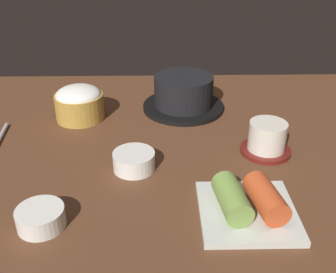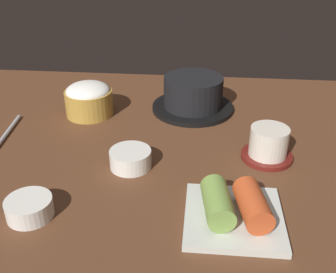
{
  "view_description": "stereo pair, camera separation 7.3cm",
  "coord_description": "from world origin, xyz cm",
  "px_view_note": "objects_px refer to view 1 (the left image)",
  "views": [
    {
      "loc": [
        0.72,
        -66.33,
        40.55
      ],
      "look_at": [
        2.0,
        -2.0,
        5.0
      ],
      "focal_mm": 43.04,
      "sensor_mm": 36.0,
      "label": 1
    },
    {
      "loc": [
        8.06,
        -66.06,
        40.55
      ],
      "look_at": [
        2.0,
        -2.0,
        5.0
      ],
      "focal_mm": 43.04,
      "sensor_mm": 36.0,
      "label": 2
    }
  ],
  "objects_px": {
    "side_bowl_near": "(41,217)",
    "stone_pot": "(184,93)",
    "rice_bowl": "(79,102)",
    "kimchi_plate": "(248,204)",
    "tea_cup_with_saucer": "(267,139)",
    "banchan_cup_center": "(134,160)"
  },
  "relations": [
    {
      "from": "stone_pot",
      "to": "banchan_cup_center",
      "type": "xyz_separation_m",
      "value": [
        -0.1,
        -0.24,
        -0.02
      ]
    },
    {
      "from": "stone_pot",
      "to": "rice_bowl",
      "type": "height_order",
      "value": "stone_pot"
    },
    {
      "from": "rice_bowl",
      "to": "side_bowl_near",
      "type": "height_order",
      "value": "rice_bowl"
    },
    {
      "from": "stone_pot",
      "to": "kimchi_plate",
      "type": "height_order",
      "value": "stone_pot"
    },
    {
      "from": "tea_cup_with_saucer",
      "to": "kimchi_plate",
      "type": "relative_size",
      "value": 0.66
    },
    {
      "from": "banchan_cup_center",
      "to": "kimchi_plate",
      "type": "distance_m",
      "value": 0.21
    },
    {
      "from": "rice_bowl",
      "to": "banchan_cup_center",
      "type": "height_order",
      "value": "rice_bowl"
    },
    {
      "from": "rice_bowl",
      "to": "stone_pot",
      "type": "bearing_deg",
      "value": 11.23
    },
    {
      "from": "stone_pot",
      "to": "kimchi_plate",
      "type": "relative_size",
      "value": 1.3
    },
    {
      "from": "banchan_cup_center",
      "to": "side_bowl_near",
      "type": "distance_m",
      "value": 0.19
    },
    {
      "from": "stone_pot",
      "to": "tea_cup_with_saucer",
      "type": "bearing_deg",
      "value": -53.86
    },
    {
      "from": "stone_pot",
      "to": "banchan_cup_center",
      "type": "relative_size",
      "value": 2.5
    },
    {
      "from": "tea_cup_with_saucer",
      "to": "kimchi_plate",
      "type": "height_order",
      "value": "tea_cup_with_saucer"
    },
    {
      "from": "tea_cup_with_saucer",
      "to": "side_bowl_near",
      "type": "bearing_deg",
      "value": -151.83
    },
    {
      "from": "banchan_cup_center",
      "to": "rice_bowl",
      "type": "bearing_deg",
      "value": 122.25
    },
    {
      "from": "tea_cup_with_saucer",
      "to": "banchan_cup_center",
      "type": "bearing_deg",
      "value": -168.11
    },
    {
      "from": "side_bowl_near",
      "to": "stone_pot",
      "type": "bearing_deg",
      "value": 60.39
    },
    {
      "from": "rice_bowl",
      "to": "side_bowl_near",
      "type": "relative_size",
      "value": 1.51
    },
    {
      "from": "stone_pot",
      "to": "kimchi_plate",
      "type": "distance_m",
      "value": 0.38
    },
    {
      "from": "rice_bowl",
      "to": "tea_cup_with_saucer",
      "type": "relative_size",
      "value": 1.12
    },
    {
      "from": "tea_cup_with_saucer",
      "to": "banchan_cup_center",
      "type": "relative_size",
      "value": 1.27
    },
    {
      "from": "kimchi_plate",
      "to": "rice_bowl",
      "type": "bearing_deg",
      "value": 132.47
    }
  ]
}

